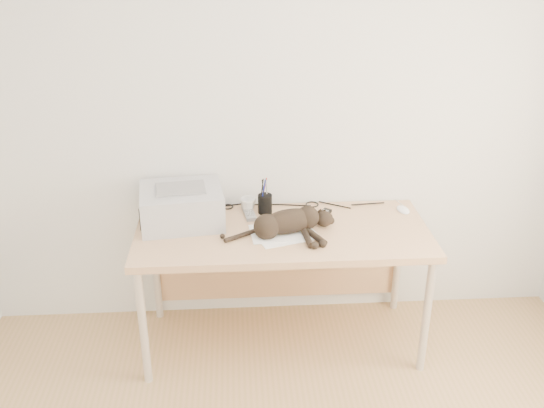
{
  "coord_description": "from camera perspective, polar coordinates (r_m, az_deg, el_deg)",
  "views": [
    {
      "loc": [
        -0.25,
        -1.54,
        2.25
      ],
      "look_at": [
        -0.06,
        1.34,
        0.92
      ],
      "focal_mm": 40.0,
      "sensor_mm": 36.0,
      "label": 1
    }
  ],
  "objects": [
    {
      "name": "printer",
      "position": [
        3.39,
        -8.5,
        -0.14
      ],
      "size": [
        0.49,
        0.43,
        0.21
      ],
      "color": "#A8A8AD",
      "rests_on": "desk"
    },
    {
      "name": "pen_cup",
      "position": [
        3.48,
        -0.67,
        0.05
      ],
      "size": [
        0.08,
        0.08,
        0.21
      ],
      "color": "black",
      "rests_on": "desk"
    },
    {
      "name": "papers",
      "position": [
        3.26,
        1.07,
        -2.78
      ],
      "size": [
        0.39,
        0.31,
        0.01
      ],
      "color": "white",
      "rests_on": "desk"
    },
    {
      "name": "wall_back",
      "position": [
        3.43,
        0.59,
        8.65
      ],
      "size": [
        3.5,
        0.0,
        3.5
      ],
      "primitive_type": "plane",
      "rotation": [
        1.57,
        0.0,
        0.0
      ],
      "color": "silver",
      "rests_on": "floor"
    },
    {
      "name": "remote_grey",
      "position": [
        3.48,
        -2.2,
        -0.8
      ],
      "size": [
        0.08,
        0.2,
        0.02
      ],
      "primitive_type": "cube",
      "rotation": [
        0.0,
        0.0,
        0.14
      ],
      "color": "slate",
      "rests_on": "desk"
    },
    {
      "name": "remote_black",
      "position": [
        3.46,
        4.71,
        -1.05
      ],
      "size": [
        0.13,
        0.16,
        0.02
      ],
      "primitive_type": "cube",
      "rotation": [
        0.0,
        0.0,
        -0.61
      ],
      "color": "black",
      "rests_on": "desk"
    },
    {
      "name": "desk",
      "position": [
        3.44,
        0.88,
        -3.8
      ],
      "size": [
        1.6,
        0.7,
        0.74
      ],
      "color": "tan",
      "rests_on": "floor"
    },
    {
      "name": "mug",
      "position": [
        3.5,
        -2.27,
        -0.08
      ],
      "size": [
        0.13,
        0.13,
        0.08
      ],
      "primitive_type": "imported",
      "rotation": [
        0.0,
        0.0,
        0.74
      ],
      "color": "silver",
      "rests_on": "desk"
    },
    {
      "name": "cable_tangle",
      "position": [
        3.58,
        0.61,
        -0.13
      ],
      "size": [
        1.36,
        0.08,
        0.01
      ],
      "primitive_type": null,
      "color": "black",
      "rests_on": "desk"
    },
    {
      "name": "cat",
      "position": [
        3.24,
        1.32,
        -1.84
      ],
      "size": [
        0.62,
        0.31,
        0.14
      ],
      "rotation": [
        0.0,
        0.0,
        0.31
      ],
      "color": "black",
      "rests_on": "desk"
    },
    {
      "name": "mouse",
      "position": [
        3.6,
        12.25,
        -0.37
      ],
      "size": [
        0.09,
        0.12,
        0.04
      ],
      "primitive_type": "ellipsoid",
      "rotation": [
        0.0,
        0.0,
        0.19
      ],
      "color": "white",
      "rests_on": "desk"
    }
  ]
}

